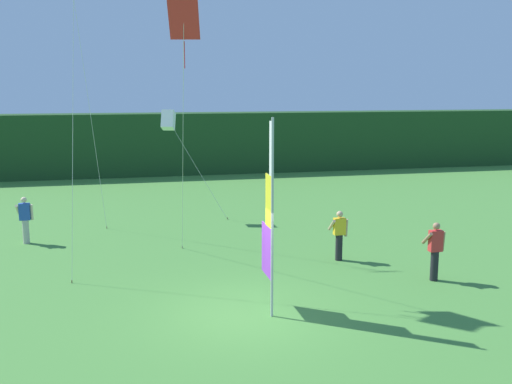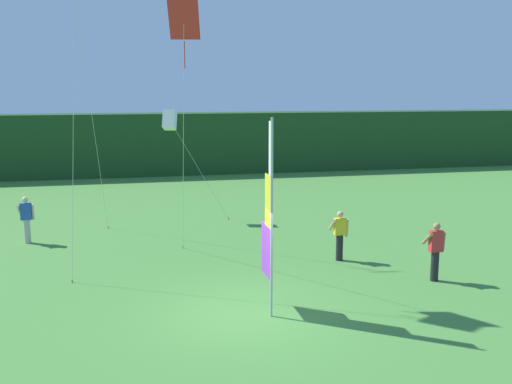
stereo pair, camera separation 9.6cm
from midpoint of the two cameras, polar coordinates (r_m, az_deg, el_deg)
The scene contains 8 objects.
ground_plane at distance 14.51m, azimuth -0.64°, elevation -11.56°, with size 120.00×120.00×0.00m, color #478438.
distant_treeline at distance 37.37m, azimuth -8.44°, elevation 4.63°, with size 80.00×2.40×3.78m, color #1E421E.
banner_flag at distance 13.92m, azimuth 1.07°, elevation -2.81°, with size 0.06×1.03×4.68m.
person_near_banner at distance 18.63m, azimuth 7.87°, elevation -4.05°, with size 0.55×0.48×1.57m.
person_mid_field at distance 17.26m, azimuth 16.72°, elevation -5.35°, with size 0.55×0.48×1.66m.
person_far_left at distance 21.95m, azimuth -21.47°, elevation -2.41°, with size 0.55×0.48×1.64m.
kite_red_diamond_1 at distance 16.17m, azimuth -7.15°, elevation 15.24°, with size 0.89×3.84×7.58m.
kite_white_box_3 at distance 24.41m, azimuth -8.55°, elevation 6.85°, with size 2.59×1.34×4.47m.
Camera 1 is at (-2.89, -13.18, 5.34)m, focal length 41.53 mm.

